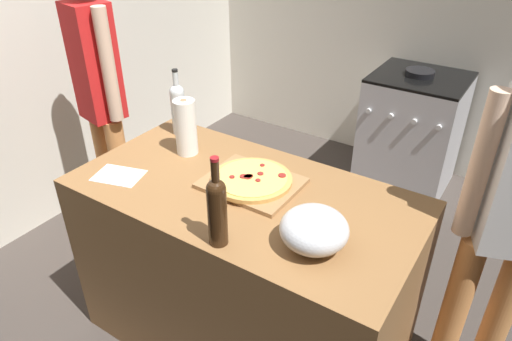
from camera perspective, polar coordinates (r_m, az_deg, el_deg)
ground_plane at (r=3.17m, az=5.64°, el=-8.47°), size 3.80×3.44×0.02m
kitchen_wall_left at (r=3.57m, az=-18.46°, el=18.32°), size 0.10×3.44×2.60m
counter at (r=2.26m, az=-1.42°, el=-12.14°), size 1.49×0.78×0.91m
cutting_board at (r=2.01m, az=-0.54°, el=-1.56°), size 0.40×0.32×0.02m
pizza at (r=1.99m, az=-0.54°, el=-1.06°), size 0.35×0.35×0.03m
mixing_bowl at (r=1.65m, az=7.14°, el=-7.19°), size 0.25×0.25×0.15m
paper_towel_roll at (r=2.22m, az=-8.62°, el=5.27°), size 0.10×0.10×0.27m
wine_bottle_clear at (r=2.42m, az=-9.54°, el=7.74°), size 0.07×0.07×0.35m
wine_bottle_green at (r=1.62m, az=-4.80°, el=-4.64°), size 0.07×0.07×0.35m
recipe_sheet at (r=2.16m, az=-16.49°, el=-0.60°), size 0.24×0.20×0.00m
stove at (r=3.70m, az=18.47°, el=4.52°), size 0.65×0.63×0.92m
person_in_stripes at (r=2.84m, az=-18.61°, el=9.07°), size 0.38×0.24×1.73m
person_in_red at (r=1.99m, az=28.77°, el=-4.91°), size 0.36×0.26×1.66m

